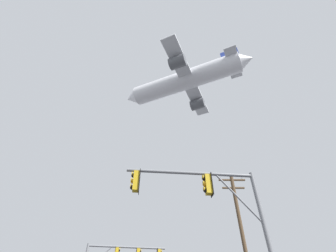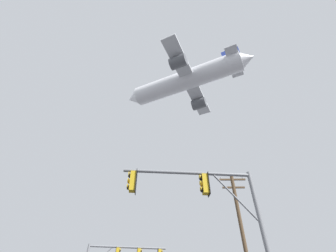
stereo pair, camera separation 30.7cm
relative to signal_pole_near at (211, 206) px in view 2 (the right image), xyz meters
name	(u,v)px [view 2 (the right image)]	position (x,y,z in m)	size (l,w,h in m)	color
signal_pole_near	(211,206)	(0.00, 0.00, 0.00)	(5.89, 0.83, 6.56)	slate
utility_pole	(243,237)	(3.41, 8.00, 0.65)	(2.20, 0.28, 10.50)	brown
airplane	(186,80)	(1.58, 20.07, 32.60)	(25.87, 19.98, 7.34)	white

